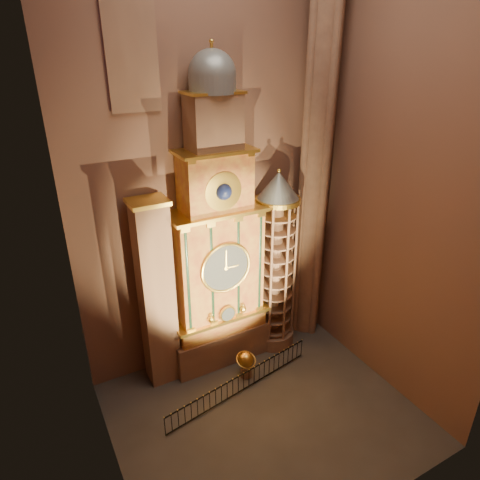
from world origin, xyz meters
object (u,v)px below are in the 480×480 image
portrait_tower (157,295)px  celestial_globe (246,362)px  astronomical_clock (217,253)px  iron_railing (241,383)px  stair_turret (275,264)px

portrait_tower → celestial_globe: portrait_tower is taller
astronomical_clock → celestial_globe: size_ratio=10.60×
astronomical_clock → iron_railing: 6.84m
portrait_tower → iron_railing: (3.10, -3.16, -4.54)m
stair_turret → celestial_globe: 5.61m
astronomical_clock → portrait_tower: 3.73m
portrait_tower → celestial_globe: (3.92, -2.24, -4.21)m
stair_turret → iron_railing: bearing=-142.8°
portrait_tower → stair_turret: size_ratio=0.94×
stair_turret → iron_railing: size_ratio=1.22×
astronomical_clock → portrait_tower: (-3.40, 0.02, -1.53)m
astronomical_clock → celestial_globe: astronomical_clock is taller
astronomical_clock → stair_turret: size_ratio=1.55×
portrait_tower → iron_railing: bearing=-45.5°
celestial_globe → portrait_tower: bearing=150.2°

